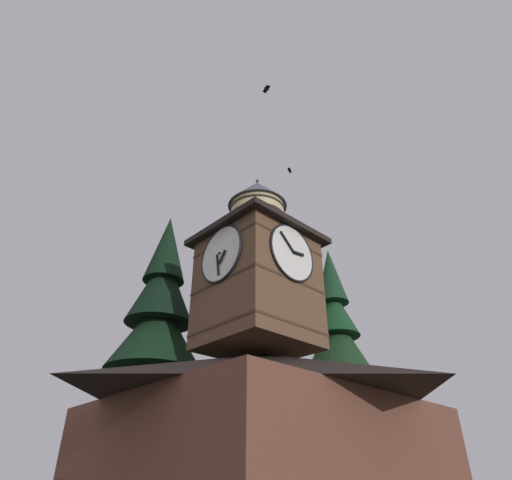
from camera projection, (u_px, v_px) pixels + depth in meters
The scene contains 7 objects.
building_main at pixel (263, 446), 15.93m from camera, with size 11.34×10.64×6.86m.
clock_tower at pixel (257, 271), 18.87m from camera, with size 4.67×4.67×8.40m.
pine_tree_behind at pixel (152, 375), 18.84m from camera, with size 6.43×6.43×14.47m.
pine_tree_aside at pixel (342, 404), 24.60m from camera, with size 6.59×6.59×16.25m.
moon at pixel (173, 360), 49.79m from camera, with size 2.22×2.22×2.22m.
flying_bird_high at pixel (266, 89), 22.33m from camera, with size 0.33×0.53×0.15m.
flying_bird_low at pixel (290, 170), 27.10m from camera, with size 0.51×0.37×0.12m.
Camera 1 is at (13.76, 12.40, 1.92)m, focal length 30.89 mm.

